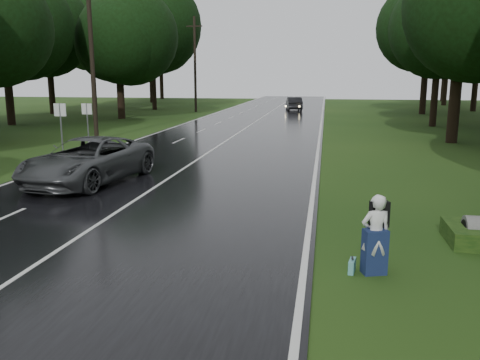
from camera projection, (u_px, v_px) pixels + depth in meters
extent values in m
plane|color=#254113|center=(60.00, 251.00, 11.93)|extent=(160.00, 160.00, 0.00)
cube|color=black|center=(225.00, 142.00, 31.22)|extent=(12.00, 140.00, 0.04)
cube|color=silver|center=(225.00, 142.00, 31.21)|extent=(0.12, 140.00, 0.01)
imported|color=#414446|center=(88.00, 160.00, 19.21)|extent=(3.72, 6.53, 1.72)
imported|color=black|center=(294.00, 104.00, 59.16)|extent=(2.35, 4.90, 1.55)
imported|color=silver|center=(376.00, 234.00, 10.39)|extent=(0.72, 0.58, 1.72)
cube|color=#17254E|center=(375.00, 252.00, 10.47)|extent=(0.56, 0.45, 0.96)
cube|color=black|center=(379.00, 214.00, 10.53)|extent=(0.43, 0.32, 0.55)
cube|color=#529E9D|center=(352.00, 266.00, 10.60)|extent=(0.19, 0.41, 0.28)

